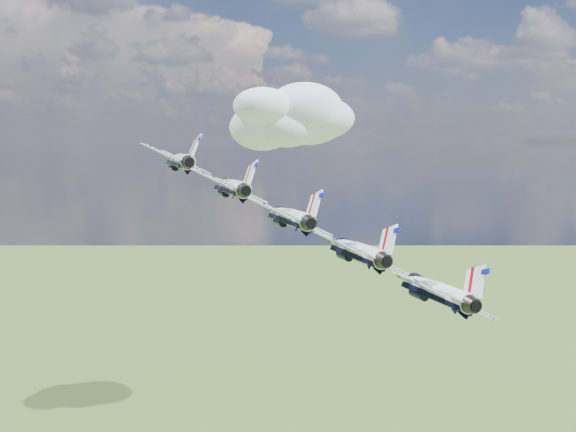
{
  "coord_description": "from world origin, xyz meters",
  "views": [
    {
      "loc": [
        -2.17,
        -72.31,
        161.04
      ],
      "look_at": [
        3.74,
        12.94,
        151.12
      ],
      "focal_mm": 40.0,
      "sensor_mm": 36.0,
      "label": 1
    }
  ],
  "objects_px": {
    "jet_0": "(179,161)",
    "jet_3": "(354,250)",
    "jet_2": "(288,216)",
    "jet_1": "(230,187)",
    "jet_4": "(431,289)"
  },
  "relations": [
    {
      "from": "jet_3",
      "to": "jet_0",
      "type": "bearing_deg",
      "value": 123.66
    },
    {
      "from": "jet_1",
      "to": "jet_3",
      "type": "relative_size",
      "value": 1.0
    },
    {
      "from": "jet_0",
      "to": "jet_1",
      "type": "xyz_separation_m",
      "value": [
        7.86,
        -6.85,
        -3.52
      ]
    },
    {
      "from": "jet_2",
      "to": "jet_4",
      "type": "relative_size",
      "value": 1.0
    },
    {
      "from": "jet_2",
      "to": "jet_4",
      "type": "xyz_separation_m",
      "value": [
        15.72,
        -13.69,
        -7.04
      ]
    },
    {
      "from": "jet_1",
      "to": "jet_3",
      "type": "height_order",
      "value": "jet_1"
    },
    {
      "from": "jet_0",
      "to": "jet_3",
      "type": "relative_size",
      "value": 1.0
    },
    {
      "from": "jet_0",
      "to": "jet_2",
      "type": "relative_size",
      "value": 1.0
    },
    {
      "from": "jet_4",
      "to": "jet_2",
      "type": "bearing_deg",
      "value": 123.66
    },
    {
      "from": "jet_1",
      "to": "jet_3",
      "type": "bearing_deg",
      "value": -56.34
    },
    {
      "from": "jet_1",
      "to": "jet_2",
      "type": "height_order",
      "value": "jet_1"
    },
    {
      "from": "jet_3",
      "to": "jet_2",
      "type": "bearing_deg",
      "value": 123.66
    },
    {
      "from": "jet_2",
      "to": "jet_3",
      "type": "height_order",
      "value": "jet_2"
    },
    {
      "from": "jet_3",
      "to": "jet_4",
      "type": "distance_m",
      "value": 11.0
    },
    {
      "from": "jet_2",
      "to": "jet_3",
      "type": "bearing_deg",
      "value": -56.34
    }
  ]
}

